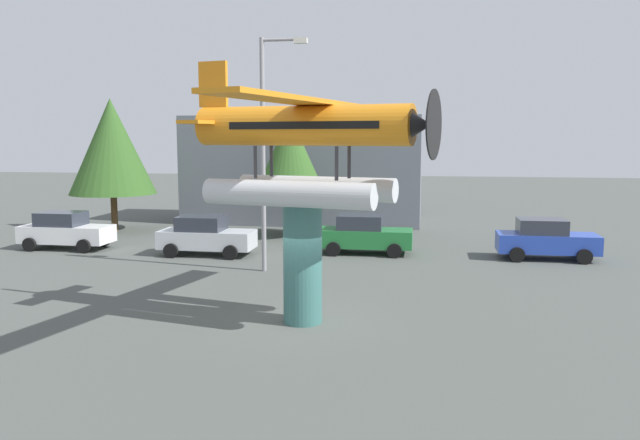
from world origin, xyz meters
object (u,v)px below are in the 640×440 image
Objects in this scene: car_far_green at (364,234)px; tree_east at (290,158)px; storefront_building at (305,169)px; car_distant_blue at (546,239)px; display_pedestal at (303,263)px; car_near_white at (65,230)px; streetlight_primary at (267,140)px; car_mid_silver at (206,236)px; tree_west at (112,147)px; floatplane_monument at (307,143)px.

car_far_green is 7.09m from tree_east.
car_distant_blue is at bearing -40.89° from storefront_building.
display_pedestal is 16.25m from tree_east.
car_near_white is 0.47× the size of streetlight_primary.
car_far_green is at bearing 86.47° from display_pedestal.
car_mid_silver is 14.90m from car_distant_blue.
storefront_building reaches higher than display_pedestal.
display_pedestal is 0.81× the size of car_mid_silver.
display_pedestal is 0.38× the size of streetlight_primary.
car_distant_blue is 0.29× the size of storefront_building.
car_near_white is (-13.35, 10.03, -0.83)m from display_pedestal.
car_mid_silver is (-6.27, 9.58, -0.83)m from display_pedestal.
streetlight_primary is at bearing -83.37° from tree_east.
tree_west is at bearing 167.77° from car_distant_blue.
display_pedestal is 0.46× the size of tree_west.
tree_east is (9.64, 5.61, 3.28)m from car_near_white.
storefront_building reaches higher than car_near_white.
car_mid_silver is 0.57× the size of tree_west.
car_far_green is at bearing 52.90° from streetlight_primary.
streetlight_primary reaches higher than display_pedestal.
streetlight_primary reaches higher than car_distant_blue.
streetlight_primary reaches higher than floatplane_monument.
storefront_building is (9.26, 11.97, 2.38)m from car_near_white.
car_near_white is (-13.48, 10.06, -4.21)m from floatplane_monument.
tree_west reaches higher than car_near_white.
streetlight_primary is at bearing -84.68° from storefront_building.
display_pedestal is at bearing -76.65° from tree_east.
floatplane_monument is 2.47× the size of car_distant_blue.
car_mid_silver is (-6.40, 9.61, -4.21)m from floatplane_monument.
tree_east is (-3.84, 15.66, -0.94)m from floatplane_monument.
streetlight_primary is 0.63× the size of storefront_building.
tree_west is (-14.58, 4.78, 3.85)m from car_far_green.
car_far_green is at bearing 179.38° from car_distant_blue.
streetlight_primary is 1.39× the size of tree_east.
display_pedestal is 0.53× the size of tree_east.
car_near_white is at bearing -177.34° from car_distant_blue.
tree_west is (-14.02, 15.94, -0.37)m from floatplane_monument.
storefront_building is at bearing 95.32° from streetlight_primary.
floatplane_monument is 14.54m from car_distant_blue.
storefront_building reaches higher than car_far_green.
car_mid_silver is 0.29× the size of storefront_building.
storefront_building is at bearing 31.87° from tree_west.
car_mid_silver is at bearing -112.97° from tree_east.
floatplane_monument is at bearing -12.48° from display_pedestal.
car_near_white is 7.09m from car_mid_silver.
streetlight_primary is at bearing -127.10° from car_far_green.
tree_east is at bearing -86.53° from storefront_building.
car_near_white is at bearing 162.64° from streetlight_primary.
storefront_building reaches higher than tree_east.
car_mid_silver is 7.13m from car_far_green.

